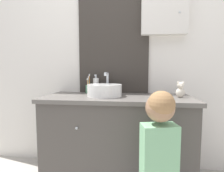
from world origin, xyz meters
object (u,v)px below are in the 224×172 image
object	(u,v)px
sink_basin	(105,90)
teddy_bear	(180,90)
toothbrush_holder	(88,88)
child_figure	(159,147)
soap_dispenser	(96,85)

from	to	relation	value
sink_basin	teddy_bear	bearing A→B (deg)	0.36
sink_basin	toothbrush_holder	size ratio (longest dim) A/B	1.83
toothbrush_holder	child_figure	distance (m)	0.99
teddy_bear	soap_dispenser	bearing A→B (deg)	166.64
sink_basin	soap_dispenser	size ratio (longest dim) A/B	1.88
soap_dispenser	child_figure	distance (m)	0.94
sink_basin	child_figure	distance (m)	0.72
sink_basin	child_figure	xyz separation A→B (m)	(0.44, -0.48, -0.31)
toothbrush_holder	soap_dispenser	distance (m)	0.09
toothbrush_holder	child_figure	size ratio (longest dim) A/B	0.22
sink_basin	toothbrush_holder	distance (m)	0.30
sink_basin	toothbrush_holder	bearing A→B (deg)	135.11
soap_dispenser	teddy_bear	world-z (taller)	soap_dispenser
toothbrush_holder	teddy_bear	bearing A→B (deg)	-13.01
soap_dispenser	teddy_bear	xyz separation A→B (m)	(0.81, -0.19, -0.02)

